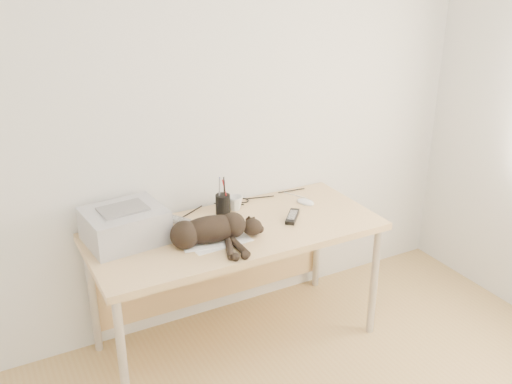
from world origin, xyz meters
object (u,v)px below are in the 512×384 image
desk (230,243)px  pen_cup (223,204)px  printer (125,225)px  mouse (305,200)px  mug (235,203)px  cat (207,231)px

desk → pen_cup: pen_cup is taller
printer → mouse: size_ratio=3.57×
mug → mouse: 0.43m
printer → cat: bearing=-31.7°
pen_cup → printer: bearing=-173.6°
printer → mug: 0.68m
cat → pen_cup: 0.37m
cat → mouse: cat is taller
cat → mouse: (0.72, 0.20, -0.05)m
printer → pen_cup: (0.59, 0.07, -0.03)m
desk → cat: 0.33m
desk → cat: size_ratio=2.42×
pen_cup → mouse: 0.51m
printer → mouse: printer is taller
pen_cup → cat: bearing=-127.3°
mug → pen_cup: (-0.08, -0.02, 0.02)m
desk → mouse: 0.54m
mug → mouse: bearing=-15.0°
cat → printer: bearing=156.8°
mug → pen_cup: pen_cup is taller
cat → mouse: bearing=23.7°
desk → cat: cat is taller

